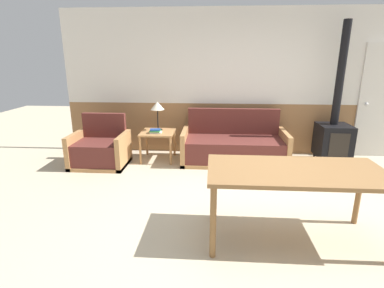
{
  "coord_description": "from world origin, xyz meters",
  "views": [
    {
      "loc": [
        -0.75,
        -3.16,
        1.84
      ],
      "look_at": [
        -1.05,
        1.13,
        0.58
      ],
      "focal_mm": 28.0,
      "sensor_mm": 36.0,
      "label": 1
    }
  ],
  "objects_px": {
    "armchair": "(100,150)",
    "dining_table": "(296,177)",
    "wood_stove": "(334,131)",
    "couch": "(234,147)",
    "side_table": "(158,136)",
    "table_lamp": "(157,107)"
  },
  "relations": [
    {
      "from": "dining_table",
      "to": "wood_stove",
      "type": "height_order",
      "value": "wood_stove"
    },
    {
      "from": "armchair",
      "to": "wood_stove",
      "type": "distance_m",
      "value": 4.15
    },
    {
      "from": "side_table",
      "to": "wood_stove",
      "type": "bearing_deg",
      "value": 2.1
    },
    {
      "from": "armchair",
      "to": "dining_table",
      "type": "height_order",
      "value": "armchair"
    },
    {
      "from": "armchair",
      "to": "side_table",
      "type": "relative_size",
      "value": 1.56
    },
    {
      "from": "dining_table",
      "to": "table_lamp",
      "type": "bearing_deg",
      "value": 126.26
    },
    {
      "from": "side_table",
      "to": "wood_stove",
      "type": "distance_m",
      "value": 3.16
    },
    {
      "from": "wood_stove",
      "to": "armchair",
      "type": "bearing_deg",
      "value": -173.42
    },
    {
      "from": "couch",
      "to": "table_lamp",
      "type": "relative_size",
      "value": 3.48
    },
    {
      "from": "couch",
      "to": "side_table",
      "type": "height_order",
      "value": "couch"
    },
    {
      "from": "wood_stove",
      "to": "table_lamp",
      "type": "bearing_deg",
      "value": -179.8
    },
    {
      "from": "couch",
      "to": "side_table",
      "type": "distance_m",
      "value": 1.39
    },
    {
      "from": "armchair",
      "to": "dining_table",
      "type": "relative_size",
      "value": 0.53
    },
    {
      "from": "couch",
      "to": "table_lamp",
      "type": "distance_m",
      "value": 1.56
    },
    {
      "from": "table_lamp",
      "to": "wood_stove",
      "type": "bearing_deg",
      "value": 0.2
    },
    {
      "from": "dining_table",
      "to": "wood_stove",
      "type": "distance_m",
      "value": 2.84
    },
    {
      "from": "table_lamp",
      "to": "wood_stove",
      "type": "relative_size",
      "value": 0.22
    },
    {
      "from": "couch",
      "to": "table_lamp",
      "type": "xyz_separation_m",
      "value": [
        -1.39,
        0.12,
        0.69
      ]
    },
    {
      "from": "armchair",
      "to": "side_table",
      "type": "bearing_deg",
      "value": 19.75
    },
    {
      "from": "armchair",
      "to": "wood_stove",
      "type": "relative_size",
      "value": 0.38
    },
    {
      "from": "couch",
      "to": "table_lamp",
      "type": "height_order",
      "value": "table_lamp"
    },
    {
      "from": "armchair",
      "to": "side_table",
      "type": "xyz_separation_m",
      "value": [
        0.96,
        0.36,
        0.19
      ]
    }
  ]
}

